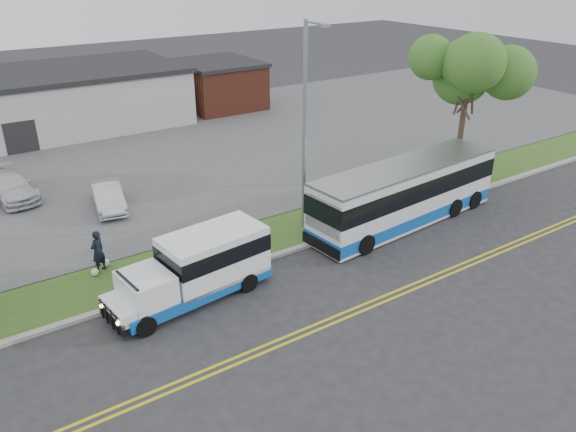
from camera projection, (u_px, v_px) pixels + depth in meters
ground at (283, 270)px, 23.54m from camera, size 140.00×140.00×0.00m
lane_line_north at (341, 314)px, 20.65m from camera, size 70.00×0.12×0.01m
lane_line_south at (346, 318)px, 20.42m from camera, size 70.00×0.12×0.01m
curb at (269, 257)px, 24.34m from camera, size 80.00×0.30×0.15m
verge at (249, 242)px, 25.70m from camera, size 80.00×3.30×0.10m
parking_lot at (139, 157)px, 36.31m from camera, size 80.00×25.00×0.10m
commercial_building at (4, 106)px, 39.89m from camera, size 25.40×10.40×4.35m
brick_wing at (218, 84)px, 47.55m from camera, size 6.30×7.30×3.90m
tree_east at (469, 73)px, 30.22m from camera, size 5.20×5.20×8.33m
streetlight_near at (305, 123)px, 24.88m from camera, size 0.35×1.53×9.50m
shuttle_bus at (200, 265)px, 21.30m from camera, size 6.64×2.78×2.47m
transit_bus at (405, 194)px, 27.11m from camera, size 10.94×3.31×2.99m
pedestrian at (98, 251)px, 22.88m from camera, size 0.80×0.71×1.83m
parked_car_a at (108, 196)px, 28.72m from camera, size 2.03×4.15×1.31m
parked_car_b at (10, 186)px, 29.90m from camera, size 2.49×4.88×1.36m
grocery_bag_left at (95, 272)px, 22.86m from camera, size 0.32×0.32×0.32m
grocery_bag_right at (106, 263)px, 23.54m from camera, size 0.32×0.32×0.32m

